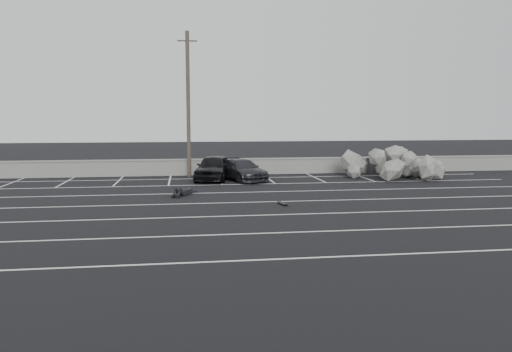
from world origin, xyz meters
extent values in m
plane|color=black|center=(0.00, 0.00, 0.00)|extent=(120.00, 120.00, 0.00)
cube|color=gray|center=(0.00, 14.00, 0.50)|extent=(50.00, 0.35, 1.00)
cube|color=gray|center=(0.00, 14.00, 1.02)|extent=(50.00, 0.45, 0.08)
cube|color=silver|center=(0.00, -6.00, 0.00)|extent=(36.00, 0.10, 0.01)
cube|color=silver|center=(0.00, -3.00, 0.00)|extent=(36.00, 0.10, 0.01)
cube|color=silver|center=(0.00, 0.00, 0.00)|extent=(36.00, 0.10, 0.01)
cube|color=silver|center=(0.00, 3.00, 0.00)|extent=(36.00, 0.10, 0.01)
cube|color=silver|center=(0.00, 6.00, 0.00)|extent=(36.00, 0.10, 0.01)
cube|color=silver|center=(0.00, 9.00, 0.00)|extent=(36.00, 0.10, 0.01)
cube|color=silver|center=(0.00, 12.00, 0.00)|extent=(36.00, 0.10, 0.01)
cube|color=silver|center=(-11.00, 11.50, 0.00)|extent=(0.10, 5.00, 0.01)
cube|color=silver|center=(-8.00, 11.50, 0.00)|extent=(0.10, 5.00, 0.01)
cube|color=silver|center=(-5.00, 11.50, 0.00)|extent=(0.10, 5.00, 0.01)
cube|color=silver|center=(-2.00, 11.50, 0.00)|extent=(0.10, 5.00, 0.01)
cube|color=silver|center=(1.00, 11.50, 0.00)|extent=(0.10, 5.00, 0.01)
cube|color=silver|center=(4.00, 11.50, 0.00)|extent=(0.10, 5.00, 0.01)
cube|color=silver|center=(7.00, 11.50, 0.00)|extent=(0.10, 5.00, 0.01)
cube|color=silver|center=(10.00, 11.50, 0.00)|extent=(0.10, 5.00, 0.01)
cube|color=silver|center=(13.00, 11.50, 0.00)|extent=(0.10, 5.00, 0.01)
imported|color=black|center=(0.63, 11.19, 0.76)|extent=(2.79, 4.77, 1.53)
imported|color=#222227|center=(2.32, 10.82, 0.63)|extent=(3.11, 4.67, 1.26)
cylinder|color=#4C4238|center=(-0.81, 13.20, 4.53)|extent=(0.24, 0.24, 9.07)
cube|color=#4C4238|center=(-0.81, 13.20, 8.46)|extent=(1.21, 0.08, 0.08)
cylinder|color=#242426|center=(11.47, 13.43, 0.49)|extent=(0.77, 0.77, 0.99)
cylinder|color=#242426|center=(11.47, 13.43, 1.01)|extent=(0.85, 0.85, 0.05)
cube|color=black|center=(3.05, 2.15, 0.08)|extent=(0.35, 0.76, 0.02)
cube|color=#242426|center=(3.00, 2.39, 0.05)|extent=(0.16, 0.08, 0.04)
cube|color=#242426|center=(3.11, 1.91, 0.05)|extent=(0.16, 0.08, 0.04)
cylinder|color=black|center=(2.91, 2.37, 0.03)|extent=(0.04, 0.06, 0.05)
cylinder|color=black|center=(3.09, 2.41, 0.03)|extent=(0.04, 0.06, 0.05)
cylinder|color=black|center=(3.02, 1.89, 0.03)|extent=(0.04, 0.06, 0.05)
cylinder|color=black|center=(3.20, 1.93, 0.03)|extent=(0.04, 0.06, 0.05)
camera|label=1|loc=(-1.10, -18.66, 3.73)|focal=35.00mm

